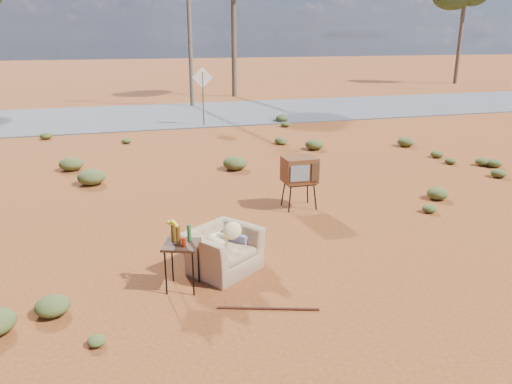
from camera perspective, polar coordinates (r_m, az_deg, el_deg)
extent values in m
plane|color=#96461E|center=(7.71, 0.17, -7.86)|extent=(140.00, 140.00, 0.00)
cube|color=#565659|center=(22.00, -11.35, 8.58)|extent=(140.00, 7.00, 0.04)
imported|color=#997653|center=(7.25, -3.90, -5.93)|extent=(1.16, 1.07, 0.85)
ellipsoid|color=#F7E097|center=(7.22, -4.42, -5.44)|extent=(0.31, 0.31, 0.18)
ellipsoid|color=#F7E097|center=(7.09, -2.72, -4.44)|extent=(0.27, 0.14, 0.27)
cube|color=navy|center=(7.68, -2.06, -5.94)|extent=(0.69, 0.75, 0.50)
cube|color=black|center=(9.88, 4.96, 1.07)|extent=(0.58, 0.44, 0.03)
cylinder|color=black|center=(9.69, 3.89, -0.84)|extent=(0.03, 0.03, 0.52)
cylinder|color=black|center=(9.87, 6.76, -0.58)|extent=(0.03, 0.03, 0.52)
cylinder|color=black|center=(10.05, 3.12, -0.14)|extent=(0.03, 0.03, 0.52)
cylinder|color=black|center=(10.23, 5.90, 0.10)|extent=(0.03, 0.03, 0.52)
cube|color=#602E18|center=(9.81, 5.00, 2.55)|extent=(0.65, 0.51, 0.50)
cube|color=slate|center=(9.54, 5.06, 2.13)|extent=(0.38, 0.03, 0.31)
cube|color=#472D19|center=(9.66, 6.78, 2.25)|extent=(0.15, 0.02, 0.35)
cube|color=#3A2315|center=(6.73, -8.53, -5.99)|extent=(0.59, 0.59, 0.04)
cylinder|color=black|center=(6.74, -10.29, -9.02)|extent=(0.02, 0.02, 0.64)
cylinder|color=black|center=(6.67, -7.20, -9.21)|extent=(0.02, 0.02, 0.64)
cylinder|color=black|center=(7.06, -9.55, -7.72)|extent=(0.02, 0.02, 0.64)
cylinder|color=black|center=(6.99, -6.61, -7.87)|extent=(0.02, 0.02, 0.64)
cylinder|color=#52330D|center=(6.74, -9.41, -4.72)|extent=(0.06, 0.06, 0.24)
cylinder|color=#52330D|center=(6.61, -8.88, -5.07)|extent=(0.06, 0.06, 0.26)
cylinder|color=#255628|center=(6.74, -7.65, -4.72)|extent=(0.05, 0.05, 0.22)
cylinder|color=#A8250D|center=(6.61, -8.27, -5.70)|extent=(0.06, 0.06, 0.12)
cylinder|color=silver|center=(6.85, -9.43, -4.85)|extent=(0.07, 0.07, 0.13)
ellipsoid|color=yellow|center=(6.80, -9.50, -3.65)|extent=(0.15, 0.15, 0.11)
cylinder|color=#522115|center=(6.44, 1.41, -13.15)|extent=(1.23, 0.44, 0.03)
cylinder|color=brown|center=(19.13, -6.05, 10.49)|extent=(0.06, 0.06, 2.00)
cube|color=silver|center=(19.05, -6.13, 12.88)|extent=(0.78, 0.04, 0.78)
cylinder|color=brown|center=(28.54, -2.56, 17.88)|extent=(0.28, 0.28, 7.00)
cylinder|color=brown|center=(38.95, 22.32, 16.18)|extent=(0.28, 0.28, 6.50)
cylinder|color=brown|center=(24.51, -7.65, 18.98)|extent=(0.20, 0.20, 8.00)
ellipsoid|color=#4E5826|center=(11.15, 20.03, -0.17)|extent=(0.44, 0.44, 0.24)
ellipsoid|color=#4E5826|center=(13.57, -20.37, 3.02)|extent=(0.60, 0.60, 0.33)
ellipsoid|color=#4E5826|center=(14.97, 19.98, 4.09)|extent=(0.36, 0.36, 0.20)
ellipsoid|color=#4E5826|center=(15.89, 2.87, 5.89)|extent=(0.40, 0.40, 0.22)
ellipsoid|color=#4E5826|center=(16.49, -14.61, 5.67)|extent=(0.30, 0.30, 0.17)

